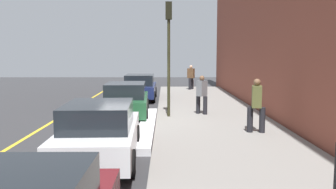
{
  "coord_description": "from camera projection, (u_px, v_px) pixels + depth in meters",
  "views": [
    {
      "loc": [
        -14.63,
        -1.37,
        2.73
      ],
      "look_at": [
        1.66,
        -1.48,
        0.91
      ],
      "focal_mm": 38.94,
      "sensor_mm": 36.0,
      "label": 1
    }
  ],
  "objects": [
    {
      "name": "ground_plane",
      "position": [
        132.0,
        121.0,
        14.84
      ],
      "size": [
        56.0,
        56.0,
        0.0
      ],
      "primitive_type": "plane",
      "color": "#333335"
    },
    {
      "name": "sidewalk",
      "position": [
        213.0,
        119.0,
        14.85
      ],
      "size": [
        28.0,
        4.6,
        0.15
      ],
      "primitive_type": "cube",
      "color": "gray",
      "rests_on": "ground"
    },
    {
      "name": "lane_stripe_centre",
      "position": [
        53.0,
        121.0,
        14.81
      ],
      "size": [
        28.0,
        0.14,
        0.01
      ],
      "primitive_type": "cube",
      "color": "gold",
      "rests_on": "ground"
    },
    {
      "name": "snow_bank_curb",
      "position": [
        147.0,
        126.0,
        13.25
      ],
      "size": [
        7.14,
        0.56,
        0.22
      ],
      "primitive_type": "cube",
      "color": "white",
      "rests_on": "ground"
    },
    {
      "name": "parked_car_white",
      "position": [
        100.0,
        132.0,
        9.23
      ],
      "size": [
        4.46,
        2.02,
        1.51
      ],
      "color": "black",
      "rests_on": "ground"
    },
    {
      "name": "parked_car_green",
      "position": [
        126.0,
        100.0,
        15.54
      ],
      "size": [
        4.45,
        2.02,
        1.51
      ],
      "color": "black",
      "rests_on": "ground"
    },
    {
      "name": "parked_car_navy",
      "position": [
        140.0,
        87.0,
        21.62
      ],
      "size": [
        4.34,
        1.9,
        1.51
      ],
      "color": "black",
      "rests_on": "ground"
    },
    {
      "name": "pedestrian_grey_coat",
      "position": [
        202.0,
        94.0,
        15.61
      ],
      "size": [
        0.52,
        0.5,
        1.66
      ],
      "color": "black",
      "rests_on": "sidewalk"
    },
    {
      "name": "pedestrian_brown_coat",
      "position": [
        191.0,
        76.0,
        26.47
      ],
      "size": [
        0.54,
        0.56,
        1.76
      ],
      "color": "black",
      "rests_on": "sidewalk"
    },
    {
      "name": "pedestrian_olive_coat",
      "position": [
        256.0,
        104.0,
        11.92
      ],
      "size": [
        0.53,
        0.58,
        1.78
      ],
      "color": "black",
      "rests_on": "sidewalk"
    },
    {
      "name": "traffic_light_pole",
      "position": [
        169.0,
        40.0,
        14.77
      ],
      "size": [
        0.35,
        0.26,
        4.65
      ],
      "color": "#2D2D19",
      "rests_on": "sidewalk"
    },
    {
      "name": "rolling_suitcase",
      "position": [
        192.0,
        84.0,
        27.04
      ],
      "size": [
        0.34,
        0.22,
        0.99
      ],
      "color": "#471E19",
      "rests_on": "sidewalk"
    }
  ]
}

